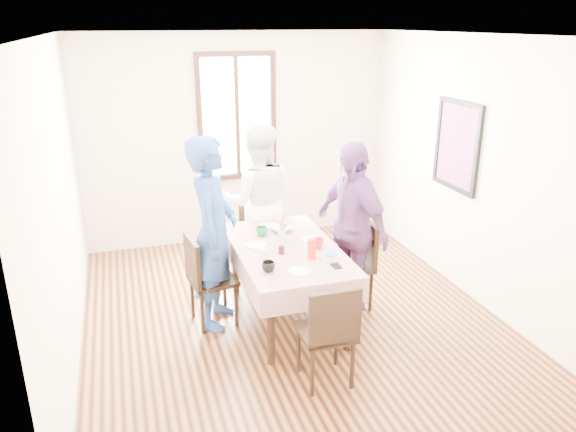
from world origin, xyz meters
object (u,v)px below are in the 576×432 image
Objects in this scene: chair_far at (259,238)px; person_right at (350,227)px; chair_left at (213,280)px; chair_near at (326,332)px; person_left at (213,234)px; dining_table at (286,284)px; person_far at (259,203)px; chair_right at (350,265)px.

chair_far is 1.29m from person_right.
chair_near is (0.70, -1.20, 0.00)m from chair_left.
person_left reaches higher than person_right.
person_left is at bearing 82.01° from chair_left.
chair_far is at bearing -161.17° from person_right.
chair_near is at bearing -129.52° from person_left.
chair_far is at bearing 134.52° from chair_left.
dining_table is 0.72m from chair_left.
dining_table is 1.16m from person_far.
person_far is (0.00, -0.02, 0.43)m from chair_far.
chair_left is 1.45m from person_right.
chair_near is at bearing 100.90° from person_far.
person_left is (-0.68, -0.91, 0.47)m from chair_far.
chair_far is (-0.70, 1.01, 0.00)m from chair_right.
chair_near is (0.00, -1.06, 0.08)m from dining_table.
chair_left is 1.40m from chair_right.
person_left is at bearing 90.93° from chair_right.
chair_far is 0.52× the size of person_right.
dining_table is 0.89m from person_left.
chair_left is 1.39m from chair_near.
person_left is (0.02, 0.00, 0.47)m from chair_left.
person_right is (0.68, 0.05, 0.50)m from dining_table.
dining_table is at bearing 100.90° from person_far.
chair_left is 1.00× the size of chair_near.
person_right is at bearing -73.12° from person_left.
person_left reaches higher than chair_near.
chair_left is 0.52× the size of person_right.
chair_left is at bearing -109.18° from person_right.
dining_table is at bearing 90.36° from chair_near.
person_left is at bearing 63.57° from person_far.
person_right is at bearing 78.03° from chair_left.
chair_near is 1.36m from person_right.
chair_right and chair_far have the same top height.
person_left is at bearing 60.48° from chair_far.
dining_table is at bearing 97.23° from chair_far.
chair_right is at bearing 74.80° from person_right.
person_far is at bearing -160.65° from person_right.
person_left reaches higher than chair_right.
person_far is at bearing -16.42° from person_left.
chair_near is at bearing 22.25° from chair_left.
person_right reaches higher than dining_table.
person_left is (-0.68, 0.14, 0.55)m from dining_table.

